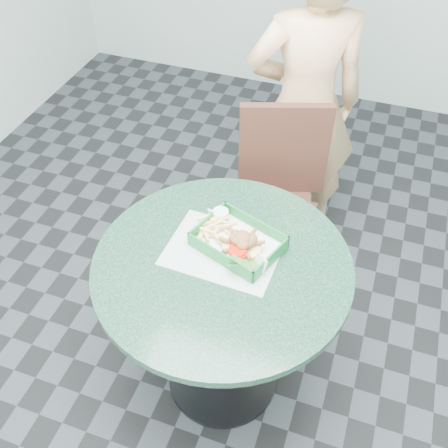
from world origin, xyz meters
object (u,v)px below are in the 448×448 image
(cafe_table, at_px, (222,297))
(dining_chair, at_px, (275,192))
(sauce_ramekin, at_px, (211,223))
(crab_sandwich, at_px, (244,245))
(food_basket, at_px, (238,247))
(diner_person, at_px, (305,103))

(cafe_table, relative_size, dining_chair, 0.95)
(dining_chair, bearing_deg, sauce_ramekin, -120.20)
(cafe_table, distance_m, crab_sandwich, 0.24)
(food_basket, xyz_separation_m, crab_sandwich, (0.03, -0.01, 0.03))
(sauce_ramekin, bearing_deg, diner_person, 81.52)
(diner_person, bearing_deg, cafe_table, 63.29)
(crab_sandwich, relative_size, sauce_ramekin, 2.39)
(cafe_table, bearing_deg, dining_chair, 88.55)
(cafe_table, height_order, food_basket, food_basket)
(crab_sandwich, xyz_separation_m, sauce_ramekin, (-0.14, 0.06, -0.00))
(diner_person, distance_m, crab_sandwich, 0.96)
(food_basket, bearing_deg, cafe_table, -107.82)
(dining_chair, relative_size, diner_person, 0.59)
(cafe_table, relative_size, crab_sandwich, 6.61)
(food_basket, bearing_deg, dining_chair, 91.03)
(cafe_table, distance_m, sauce_ramekin, 0.27)
(crab_sandwich, height_order, sauce_ramekin, crab_sandwich)
(dining_chair, bearing_deg, crab_sandwich, -105.24)
(diner_person, height_order, food_basket, diner_person)
(diner_person, relative_size, food_basket, 5.59)
(food_basket, bearing_deg, diner_person, 89.15)
(cafe_table, distance_m, diner_person, 1.05)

